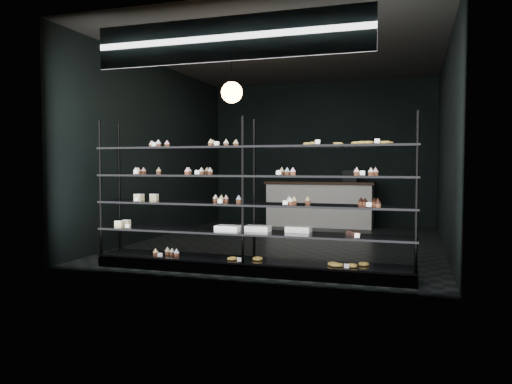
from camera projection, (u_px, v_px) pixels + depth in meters
room at (289, 149)px, 8.46m from camera, size 5.01×6.01×3.20m
display_shelf at (246, 222)px, 6.15m from camera, size 4.00×0.50×1.91m
signage at (227, 39)px, 5.61m from camera, size 3.30×0.05×0.50m
pendant_lamp at (232, 92)px, 7.66m from camera, size 0.33×0.33×0.89m
service_counter at (320, 203)px, 10.87m from camera, size 2.35×0.65×1.23m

